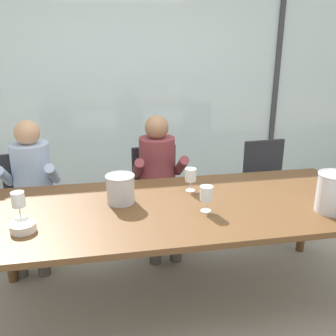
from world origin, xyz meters
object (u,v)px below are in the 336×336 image
Objects in this scene: ice_bucket_secondary at (120,188)px; wine_glass_center_pour at (191,176)px; ice_bucket_primary at (333,192)px; dining_table at (177,213)px; tasting_bowl at (23,227)px; chair_center at (267,179)px; person_pale_blue_shirt at (31,182)px; chair_left_of_center at (157,187)px; wine_glass_near_bucket at (206,194)px; chair_near_curtain at (29,196)px; person_maroon_top at (159,174)px; wine_glass_by_left_taster at (18,201)px.

ice_bucket_secondary is 1.16× the size of wine_glass_center_pour.
wine_glass_center_pour is (-0.82, 0.51, -0.02)m from ice_bucket_primary.
tasting_bowl is (-0.97, -0.19, 0.09)m from dining_table.
ice_bucket_secondary is (-1.48, -0.83, 0.34)m from chair_center.
chair_left_of_center is at bearing 8.46° from person_pale_blue_shirt.
wine_glass_center_pour is at bearing 57.91° from dining_table.
wine_glass_near_bucket is at bearing -88.24° from chair_left_of_center.
tasting_bowl is at bearing -152.69° from ice_bucket_secondary.
person_pale_blue_shirt reaches higher than ice_bucket_primary.
person_pale_blue_shirt is 4.59× the size of ice_bucket_primary.
dining_table is at bearing 164.28° from ice_bucket_primary.
chair_near_curtain and chair_left_of_center have the same top height.
tasting_bowl reaches higher than dining_table.
person_pale_blue_shirt reaches higher than chair_near_curtain.
wine_glass_near_bucket is (1.25, -0.93, 0.18)m from person_pale_blue_shirt.
ice_bucket_secondary is (-0.37, 0.12, 0.16)m from dining_table.
ice_bucket_primary reaches higher than wine_glass_near_bucket.
person_pale_blue_shirt reaches higher than chair_left_of_center.
chair_near_curtain is 0.73× the size of person_maroon_top.
ice_bucket_primary reaches higher than ice_bucket_secondary.
person_maroon_top is 6.91× the size of wine_glass_by_left_taster.
chair_left_of_center is 0.80m from wine_glass_center_pour.
person_pale_blue_shirt is 0.83m from wine_glass_by_left_taster.
wine_glass_center_pour reaches higher than dining_table.
person_pale_blue_shirt is (-1.08, 0.81, -0.00)m from dining_table.
wine_glass_by_left_taster and wine_glass_center_pour have the same top height.
chair_left_of_center is 1.11m from person_pale_blue_shirt.
ice_bucket_secondary is 0.54m from wine_glass_center_pour.
ice_bucket_secondary reaches higher than chair_left_of_center.
dining_table is at bearing -97.13° from chair_left_of_center.
person_pale_blue_shirt is at bearing 179.84° from chair_center.
chair_left_of_center is at bearing 98.49° from wine_glass_near_bucket.
ice_bucket_secondary reaches higher than wine_glass_near_bucket.
chair_near_curtain is 5.84× the size of tasting_bowl.
ice_bucket_secondary reaches higher than chair_center.
person_pale_blue_shirt reaches higher than tasting_bowl.
chair_left_of_center is at bearing -7.61° from chair_near_curtain.
wine_glass_center_pour reaches higher than chair_near_curtain.
ice_bucket_secondary is at bearing -167.51° from wine_glass_center_pour.
ice_bucket_secondary is (0.76, -0.81, 0.34)m from chair_near_curtain.
person_maroon_top is (-0.00, -0.13, 0.17)m from chair_left_of_center.
ice_bucket_secondary is at bearing 155.70° from wine_glass_near_bucket.
person_maroon_top is at bearing 131.77° from ice_bucket_primary.
wine_glass_by_left_taster is at bearing -90.69° from chair_near_curtain.
wine_glass_by_left_taster is (-0.05, 0.19, 0.09)m from tasting_bowl.
chair_near_curtain is 2.46m from ice_bucket_primary.
chair_center is 2.36m from wine_glass_by_left_taster.
chair_near_curtain is 1.71m from wine_glass_near_bucket.
dining_table is at bearing -143.24° from chair_center.
wine_glass_center_pour is (-0.96, -0.71, 0.36)m from chair_center.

